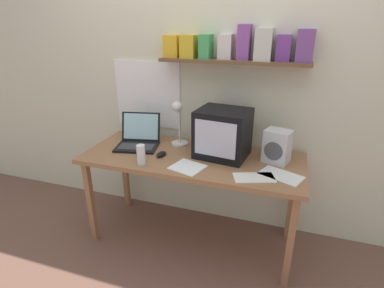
{
  "coord_description": "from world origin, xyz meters",
  "views": [
    {
      "loc": [
        0.64,
        -1.97,
        1.7
      ],
      "look_at": [
        0.0,
        0.0,
        0.86
      ],
      "focal_mm": 28.0,
      "sensor_mm": 36.0,
      "label": 1
    }
  ],
  "objects_px": {
    "computer_mouse": "(161,154)",
    "loose_paper_near_monitor": "(254,178)",
    "laptop": "(139,138)",
    "juice_glass": "(141,156)",
    "corner_desk": "(192,164)",
    "space_heater": "(277,147)",
    "crt_monitor": "(223,133)",
    "desk_lamp": "(178,119)",
    "open_notebook": "(281,175)",
    "loose_paper_near_laptop": "(187,167)"
  },
  "relations": [
    {
      "from": "corner_desk",
      "to": "open_notebook",
      "type": "xyz_separation_m",
      "value": [
        0.66,
        -0.11,
        0.07
      ]
    },
    {
      "from": "laptop",
      "to": "juice_glass",
      "type": "xyz_separation_m",
      "value": [
        0.18,
        -0.32,
        0.0
      ]
    },
    {
      "from": "space_heater",
      "to": "desk_lamp",
      "type": "bearing_deg",
      "value": -167.98
    },
    {
      "from": "corner_desk",
      "to": "computer_mouse",
      "type": "distance_m",
      "value": 0.25
    },
    {
      "from": "corner_desk",
      "to": "desk_lamp",
      "type": "relative_size",
      "value": 4.39
    },
    {
      "from": "desk_lamp",
      "to": "laptop",
      "type": "bearing_deg",
      "value": -166.55
    },
    {
      "from": "juice_glass",
      "to": "open_notebook",
      "type": "height_order",
      "value": "juice_glass"
    },
    {
      "from": "loose_paper_near_laptop",
      "to": "computer_mouse",
      "type": "bearing_deg",
      "value": 154.8
    },
    {
      "from": "laptop",
      "to": "open_notebook",
      "type": "bearing_deg",
      "value": -20.96
    },
    {
      "from": "computer_mouse",
      "to": "desk_lamp",
      "type": "bearing_deg",
      "value": 77.57
    },
    {
      "from": "laptop",
      "to": "juice_glass",
      "type": "bearing_deg",
      "value": -71.23
    },
    {
      "from": "desk_lamp",
      "to": "juice_glass",
      "type": "height_order",
      "value": "desk_lamp"
    },
    {
      "from": "crt_monitor",
      "to": "loose_paper_near_monitor",
      "type": "bearing_deg",
      "value": -38.19
    },
    {
      "from": "corner_desk",
      "to": "crt_monitor",
      "type": "bearing_deg",
      "value": 22.41
    },
    {
      "from": "computer_mouse",
      "to": "loose_paper_near_monitor",
      "type": "height_order",
      "value": "computer_mouse"
    },
    {
      "from": "desk_lamp",
      "to": "juice_glass",
      "type": "xyz_separation_m",
      "value": [
        -0.13,
        -0.41,
        -0.16
      ]
    },
    {
      "from": "space_heater",
      "to": "loose_paper_near_laptop",
      "type": "relative_size",
      "value": 0.92
    },
    {
      "from": "open_notebook",
      "to": "loose_paper_near_laptop",
      "type": "bearing_deg",
      "value": -172.99
    },
    {
      "from": "loose_paper_near_monitor",
      "to": "open_notebook",
      "type": "height_order",
      "value": "same"
    },
    {
      "from": "corner_desk",
      "to": "open_notebook",
      "type": "relative_size",
      "value": 5.24
    },
    {
      "from": "loose_paper_near_laptop",
      "to": "laptop",
      "type": "bearing_deg",
      "value": 152.63
    },
    {
      "from": "corner_desk",
      "to": "loose_paper_near_laptop",
      "type": "relative_size",
      "value": 6.29
    },
    {
      "from": "juice_glass",
      "to": "open_notebook",
      "type": "distance_m",
      "value": 0.97
    },
    {
      "from": "juice_glass",
      "to": "corner_desk",
      "type": "bearing_deg",
      "value": 37.94
    },
    {
      "from": "corner_desk",
      "to": "crt_monitor",
      "type": "relative_size",
      "value": 4.06
    },
    {
      "from": "computer_mouse",
      "to": "loose_paper_near_laptop",
      "type": "bearing_deg",
      "value": -25.2
    },
    {
      "from": "corner_desk",
      "to": "laptop",
      "type": "height_order",
      "value": "laptop"
    },
    {
      "from": "crt_monitor",
      "to": "space_heater",
      "type": "xyz_separation_m",
      "value": [
        0.4,
        0.01,
        -0.06
      ]
    },
    {
      "from": "loose_paper_near_laptop",
      "to": "open_notebook",
      "type": "height_order",
      "value": "same"
    },
    {
      "from": "juice_glass",
      "to": "loose_paper_near_laptop",
      "type": "relative_size",
      "value": 0.55
    },
    {
      "from": "space_heater",
      "to": "loose_paper_near_laptop",
      "type": "bearing_deg",
      "value": -136.55
    },
    {
      "from": "space_heater",
      "to": "open_notebook",
      "type": "bearing_deg",
      "value": -58.89
    },
    {
      "from": "juice_glass",
      "to": "open_notebook",
      "type": "xyz_separation_m",
      "value": [
        0.96,
        0.13,
        -0.06
      ]
    },
    {
      "from": "corner_desk",
      "to": "space_heater",
      "type": "relative_size",
      "value": 6.81
    },
    {
      "from": "loose_paper_near_laptop",
      "to": "loose_paper_near_monitor",
      "type": "relative_size",
      "value": 0.89
    },
    {
      "from": "loose_paper_near_monitor",
      "to": "juice_glass",
      "type": "bearing_deg",
      "value": -177.13
    },
    {
      "from": "crt_monitor",
      "to": "laptop",
      "type": "height_order",
      "value": "crt_monitor"
    },
    {
      "from": "crt_monitor",
      "to": "desk_lamp",
      "type": "bearing_deg",
      "value": 175.25
    },
    {
      "from": "space_heater",
      "to": "loose_paper_near_monitor",
      "type": "bearing_deg",
      "value": -94.31
    },
    {
      "from": "desk_lamp",
      "to": "computer_mouse",
      "type": "height_order",
      "value": "desk_lamp"
    },
    {
      "from": "computer_mouse",
      "to": "loose_paper_near_monitor",
      "type": "relative_size",
      "value": 0.38
    },
    {
      "from": "desk_lamp",
      "to": "corner_desk",
      "type": "bearing_deg",
      "value": -46.98
    },
    {
      "from": "corner_desk",
      "to": "laptop",
      "type": "bearing_deg",
      "value": 170.83
    },
    {
      "from": "corner_desk",
      "to": "loose_paper_near_monitor",
      "type": "distance_m",
      "value": 0.53
    },
    {
      "from": "laptop",
      "to": "computer_mouse",
      "type": "height_order",
      "value": "laptop"
    },
    {
      "from": "laptop",
      "to": "juice_glass",
      "type": "height_order",
      "value": "laptop"
    },
    {
      "from": "computer_mouse",
      "to": "loose_paper_near_monitor",
      "type": "bearing_deg",
      "value": -10.05
    },
    {
      "from": "loose_paper_near_laptop",
      "to": "corner_desk",
      "type": "bearing_deg",
      "value": 98.52
    },
    {
      "from": "laptop",
      "to": "desk_lamp",
      "type": "xyz_separation_m",
      "value": [
        0.32,
        0.09,
        0.16
      ]
    },
    {
      "from": "laptop",
      "to": "computer_mouse",
      "type": "relative_size",
      "value": 3.33
    }
  ]
}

